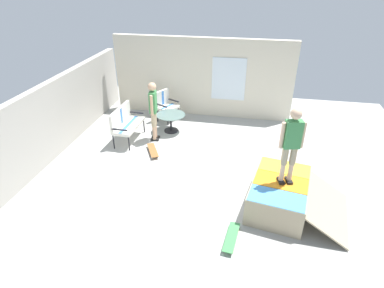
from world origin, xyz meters
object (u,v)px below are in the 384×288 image
(patio_chair_near_house, at_px, (165,103))
(skateboard_by_bench, at_px, (153,150))
(patio_table, at_px, (171,119))
(skate_ramp, at_px, (281,194))
(person_watching, at_px, (153,107))
(person_skater, at_px, (292,141))
(patio_bench, at_px, (125,121))
(skateboard_spare, at_px, (231,237))

(patio_chair_near_house, xyz_separation_m, skateboard_by_bench, (-2.22, -0.23, -0.53))
(patio_table, bearing_deg, skate_ramp, -133.67)
(person_watching, height_order, person_skater, person_skater)
(person_watching, bearing_deg, skate_ramp, -124.51)
(person_skater, distance_m, skateboard_by_bench, 4.07)
(patio_bench, bearing_deg, patio_chair_near_house, -25.79)
(patio_chair_near_house, bearing_deg, patio_table, -153.33)
(skate_ramp, bearing_deg, person_watching, 55.49)
(patio_table, distance_m, skateboard_spare, 4.85)
(patio_table, bearing_deg, person_watching, 151.74)
(skate_ramp, height_order, patio_table, skate_ramp)
(patio_chair_near_house, xyz_separation_m, person_watching, (-1.42, -0.06, 0.43))
(skate_ramp, xyz_separation_m, patio_table, (3.07, 3.21, 0.08))
(patio_bench, xyz_separation_m, patio_chair_near_house, (1.61, -0.78, -0.00))
(skate_ramp, bearing_deg, patio_chair_near_house, 43.10)
(patio_bench, distance_m, person_watching, 0.96)
(patio_bench, height_order, skateboard_spare, patio_bench)
(patio_bench, relative_size, skateboard_by_bench, 1.58)
(skate_ramp, xyz_separation_m, patio_chair_near_house, (3.86, 3.61, 0.29))
(skate_ramp, height_order, patio_chair_near_house, patio_chair_near_house)
(patio_table, bearing_deg, patio_bench, 124.95)
(patio_table, height_order, skateboard_by_bench, patio_table)
(patio_chair_near_house, distance_m, skateboard_spare, 5.75)
(skate_ramp, bearing_deg, skateboard_spare, 142.29)
(person_skater, relative_size, skateboard_by_bench, 2.06)
(skateboard_spare, bearing_deg, skateboard_by_bench, 40.57)
(skateboard_spare, bearing_deg, skate_ramp, -37.71)
(patio_table, relative_size, skateboard_by_bench, 1.12)
(person_watching, height_order, skateboard_by_bench, person_watching)
(patio_chair_near_house, distance_m, patio_table, 0.91)
(skateboard_by_bench, bearing_deg, skate_ramp, -115.91)
(patio_chair_near_house, xyz_separation_m, skateboard_spare, (-5.06, -2.67, -0.53))
(patio_bench, height_order, person_watching, person_watching)
(person_watching, relative_size, person_skater, 1.07)
(skateboard_by_bench, bearing_deg, patio_chair_near_house, 6.01)
(patio_table, relative_size, person_skater, 0.55)
(person_skater, bearing_deg, skate_ramp, 109.26)
(person_watching, bearing_deg, skateboard_spare, -144.40)
(person_skater, bearing_deg, patio_bench, 63.21)
(skate_ramp, distance_m, skateboard_spare, 1.55)
(patio_bench, xyz_separation_m, patio_table, (0.82, -1.18, -0.21))
(skateboard_by_bench, relative_size, skateboard_spare, 0.98)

